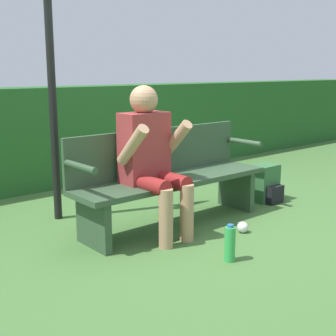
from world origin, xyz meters
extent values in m
plane|color=#426B33|center=(0.00, 0.00, 0.00)|extent=(40.00, 40.00, 0.00)
cube|color=#235623|center=(0.00, 2.04, 0.57)|extent=(12.00, 0.49, 1.14)
cube|color=#334C33|center=(0.00, 0.00, 0.41)|extent=(1.86, 0.46, 0.05)
cube|color=#334C33|center=(0.00, 0.21, 0.63)|extent=(1.86, 0.04, 0.40)
cube|color=#334C33|center=(-0.81, 0.00, 0.19)|extent=(0.06, 0.42, 0.38)
cube|color=#334C33|center=(0.81, 0.00, 0.19)|extent=(0.06, 0.42, 0.38)
cylinder|color=#334C33|center=(-0.91, 0.00, 0.65)|extent=(0.05, 0.42, 0.05)
cylinder|color=#334C33|center=(0.91, 0.00, 0.65)|extent=(0.05, 0.42, 0.05)
cube|color=#993333|center=(-0.28, 0.05, 0.72)|extent=(0.39, 0.22, 0.57)
sphere|color=tan|center=(-0.28, 0.05, 1.10)|extent=(0.23, 0.23, 0.23)
cylinder|color=maroon|center=(-0.39, -0.15, 0.46)|extent=(0.13, 0.40, 0.13)
cylinder|color=maroon|center=(-0.17, -0.15, 0.46)|extent=(0.13, 0.40, 0.13)
cylinder|color=tan|center=(-0.39, -0.36, 0.23)|extent=(0.11, 0.11, 0.46)
cylinder|color=tan|center=(-0.17, -0.36, 0.23)|extent=(0.11, 0.11, 0.46)
cylinder|color=tan|center=(-0.50, -0.09, 0.78)|extent=(0.09, 0.35, 0.35)
cylinder|color=tan|center=(-0.06, -0.09, 0.78)|extent=(0.09, 0.35, 0.35)
cube|color=#336638|center=(1.23, -0.01, 0.19)|extent=(0.27, 0.22, 0.38)
cube|color=black|center=(1.23, -0.16, 0.10)|extent=(0.20, 0.08, 0.17)
cylinder|color=green|center=(-0.21, -0.85, 0.13)|extent=(0.08, 0.08, 0.25)
cylinder|color=#2D66B2|center=(-0.21, -0.85, 0.26)|extent=(0.04, 0.04, 0.02)
cylinder|color=black|center=(-0.68, 0.83, 1.13)|extent=(0.07, 0.07, 2.27)
sphere|color=silver|center=(0.32, -0.52, 0.05)|extent=(0.09, 0.09, 0.09)
camera|label=1|loc=(-2.58, -2.95, 1.34)|focal=50.00mm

